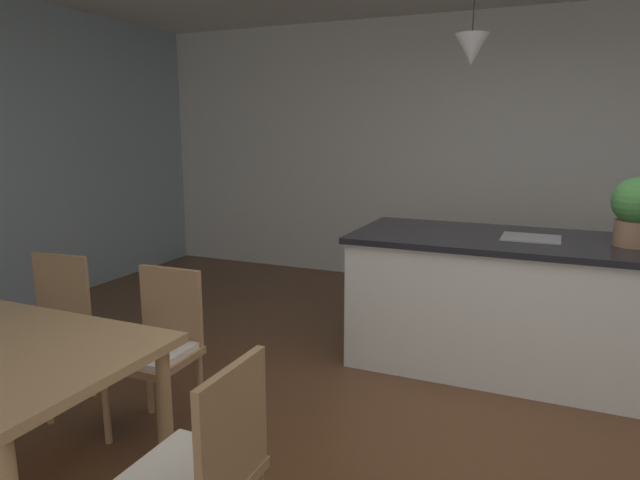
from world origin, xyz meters
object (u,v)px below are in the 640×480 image
at_px(kitchen_island, 529,304).
at_px(chair_far_right, 158,346).
at_px(chair_far_left, 48,325).
at_px(potted_plant_on_island, 636,209).
at_px(chair_kitchen_end, 202,471).

bearing_deg(kitchen_island, chair_far_right, -137.57).
bearing_deg(chair_far_right, kitchen_island, 42.43).
height_order(chair_far_left, potted_plant_on_island, potted_plant_on_island).
xyz_separation_m(chair_far_right, kitchen_island, (1.74, 1.60, -0.01)).
height_order(chair_kitchen_end, kitchen_island, kitchen_island).
relative_size(chair_far_left, kitchen_island, 0.37).
xyz_separation_m(chair_far_right, chair_kitchen_end, (0.86, -0.82, 0.00)).
bearing_deg(kitchen_island, chair_far_left, -147.88).
distance_m(chair_far_right, chair_far_left, 0.80).
bearing_deg(potted_plant_on_island, chair_far_right, -145.30).
bearing_deg(chair_far_right, chair_far_left, -179.98).
distance_m(chair_far_right, potted_plant_on_island, 2.88).
distance_m(chair_kitchen_end, kitchen_island, 2.57).
distance_m(chair_far_left, chair_kitchen_end, 1.84).
bearing_deg(chair_far_right, chair_kitchen_end, -43.66).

